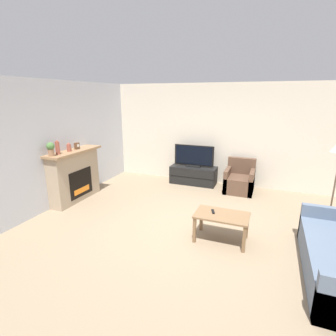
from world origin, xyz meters
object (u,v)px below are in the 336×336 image
object	(u,v)px
armchair	(239,181)
coffee_table	(222,218)
tv_stand	(193,175)
remote	(213,211)
tv	(194,157)
mantel_vase_left	(58,148)
mantel_vase_centre_left	(69,147)
fireplace	(75,175)
mantel_clock	(77,146)
potted_plant	(51,148)

from	to	relation	value
armchair	coffee_table	distance (m)	2.55
tv_stand	remote	distance (m)	2.90
armchair	tv	bearing A→B (deg)	172.95
mantel_vase_left	mantel_vase_centre_left	world-z (taller)	mantel_vase_left
fireplace	mantel_clock	size ratio (longest dim) A/B	9.74
armchair	coffee_table	bearing A→B (deg)	-89.88
mantel_vase_left	coffee_table	size ratio (longest dim) A/B	0.34
coffee_table	tv_stand	bearing A→B (deg)	115.15
armchair	remote	xyz separation A→B (m)	(-0.15, -2.51, 0.21)
fireplace	mantel_vase_left	bearing A→B (deg)	-87.79
mantel_clock	tv	bearing A→B (deg)	42.15
potted_plant	armchair	distance (m)	4.48
tv_stand	coffee_table	distance (m)	2.99
potted_plant	tv_stand	distance (m)	3.71
fireplace	remote	distance (m)	3.38
fireplace	mantel_vase_left	xyz separation A→B (m)	(0.02, -0.44, 0.72)
tv_stand	coffee_table	size ratio (longest dim) A/B	1.42
fireplace	mantel_vase_centre_left	world-z (taller)	mantel_vase_centre_left
tv_stand	remote	bearing A→B (deg)	-67.37
fireplace	remote	bearing A→B (deg)	-8.83
mantel_vase_left	remote	world-z (taller)	mantel_vase_left
mantel_vase_left	mantel_clock	size ratio (longest dim) A/B	1.97
mantel_vase_centre_left	tv_stand	size ratio (longest dim) A/B	0.15
mantel_vase_centre_left	mantel_clock	world-z (taller)	mantel_vase_centre_left
tv	remote	distance (m)	2.90
mantel_vase_centre_left	potted_plant	world-z (taller)	potted_plant
mantel_clock	armchair	xyz separation A→B (m)	(3.47, 1.84, -0.99)
tv_stand	fireplace	bearing A→B (deg)	-136.03
tv	coffee_table	distance (m)	3.01
tv	mantel_vase_left	bearing A→B (deg)	-130.54
mantel_vase_left	armchair	bearing A→B (deg)	34.95
mantel_vase_centre_left	coffee_table	bearing A→B (deg)	-7.29
tv_stand	armchair	bearing A→B (deg)	-7.15
mantel_vase_left	mantel_vase_centre_left	size ratio (longest dim) A/B	1.57
potted_plant	coffee_table	distance (m)	3.61
mantel_vase_centre_left	fireplace	bearing A→B (deg)	98.77
mantel_vase_centre_left	potted_plant	xyz separation A→B (m)	(0.00, -0.51, 0.08)
potted_plant	remote	bearing A→B (deg)	1.76
fireplace	mantel_vase_left	world-z (taller)	mantel_vase_left
fireplace	coffee_table	xyz separation A→B (m)	(3.50, -0.55, -0.20)
mantel_vase_left	tv	distance (m)	3.45
fireplace	mantel_clock	xyz separation A→B (m)	(0.02, 0.15, 0.66)
mantel_clock	armchair	distance (m)	4.06
mantel_vase_centre_left	coffee_table	distance (m)	3.61
mantel_vase_left	tv	size ratio (longest dim) A/B	0.27
tv	armchair	size ratio (longest dim) A/B	1.34
armchair	potted_plant	bearing A→B (deg)	-143.07
mantel_clock	potted_plant	xyz separation A→B (m)	(-0.00, -0.77, 0.09)
potted_plant	mantel_clock	bearing A→B (deg)	89.94
mantel_vase_centre_left	tv	distance (m)	3.20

